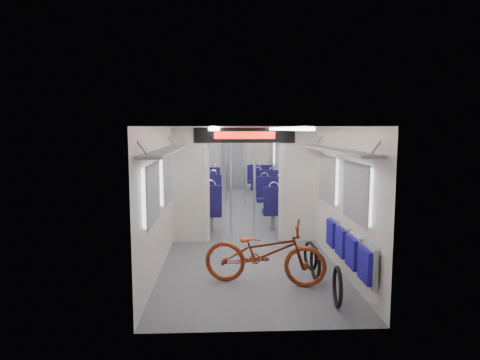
{
  "coord_description": "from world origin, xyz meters",
  "views": [
    {
      "loc": [
        -0.47,
        -10.57,
        2.27
      ],
      "look_at": [
        -0.08,
        -1.92,
        1.24
      ],
      "focal_mm": 32.0,
      "sensor_mm": 36.0,
      "label": 1
    }
  ],
  "objects": [
    {
      "name": "bike_hoop_a",
      "position": [
        1.01,
        -5.37,
        0.24
      ],
      "size": [
        0.1,
        0.54,
        0.53
      ],
      "primitive_type": "torus",
      "rotation": [
        1.57,
        0.0,
        1.47
      ],
      "color": "black",
      "rests_on": "ground"
    },
    {
      "name": "stanchion_near_left",
      "position": [
        -0.26,
        -1.68,
        1.15
      ],
      "size": [
        0.05,
        0.05,
        2.3
      ],
      "primitive_type": "cylinder",
      "color": "silver",
      "rests_on": "ground"
    },
    {
      "name": "bicycle",
      "position": [
        0.16,
        -4.51,
        0.47
      ],
      "size": [
        1.89,
        1.03,
        0.94
      ],
      "primitive_type": "imported",
      "rotation": [
        0.0,
        0.0,
        1.33
      ],
      "color": "maroon",
      "rests_on": "ground"
    },
    {
      "name": "seat_bay_far_right",
      "position": [
        0.94,
        3.73,
        0.55
      ],
      "size": [
        0.91,
        2.09,
        1.1
      ],
      "color": "#130E3F",
      "rests_on": "ground"
    },
    {
      "name": "seat_bay_near_left",
      "position": [
        -0.93,
        -0.22,
        0.58
      ],
      "size": [
        0.96,
        2.33,
        1.18
      ],
      "color": "#130E3F",
      "rests_on": "ground"
    },
    {
      "name": "seat_bay_near_right",
      "position": [
        0.93,
        -0.21,
        0.55
      ],
      "size": [
        0.92,
        2.12,
        1.12
      ],
      "color": "#130E3F",
      "rests_on": "ground"
    },
    {
      "name": "stanchion_far_right",
      "position": [
        0.25,
        2.04,
        1.15
      ],
      "size": [
        0.05,
        0.05,
        2.3
      ],
      "primitive_type": "cylinder",
      "color": "silver",
      "rests_on": "ground"
    },
    {
      "name": "stanchion_far_left",
      "position": [
        -0.3,
        1.9,
        1.15
      ],
      "size": [
        0.04,
        0.04,
        2.3
      ],
      "primitive_type": "cylinder",
      "color": "silver",
      "rests_on": "ground"
    },
    {
      "name": "bike_hoop_b",
      "position": [
        0.95,
        -4.37,
        0.23
      ],
      "size": [
        0.07,
        0.51,
        0.51
      ],
      "primitive_type": "torus",
      "rotation": [
        1.57,
        0.0,
        1.62
      ],
      "color": "black",
      "rests_on": "ground"
    },
    {
      "name": "carriage",
      "position": [
        0.0,
        -0.27,
        1.5
      ],
      "size": [
        12.0,
        12.02,
        2.31
      ],
      "color": "#515456",
      "rests_on": "ground"
    },
    {
      "name": "seat_bay_far_left",
      "position": [
        -0.93,
        3.24,
        0.53
      ],
      "size": [
        0.88,
        1.95,
        1.06
      ],
      "color": "#130E3F",
      "rests_on": "ground"
    },
    {
      "name": "stanchion_near_right",
      "position": [
        0.23,
        -1.65,
        1.15
      ],
      "size": [
        0.04,
        0.04,
        2.3
      ],
      "primitive_type": "cylinder",
      "color": "silver",
      "rests_on": "ground"
    },
    {
      "name": "flip_bench",
      "position": [
        1.35,
        -4.65,
        0.58
      ],
      "size": [
        0.12,
        2.09,
        0.49
      ],
      "color": "gray",
      "rests_on": "carriage"
    },
    {
      "name": "bike_hoop_c",
      "position": [
        0.96,
        -3.94,
        0.21
      ],
      "size": [
        0.15,
        0.47,
        0.47
      ],
      "primitive_type": "torus",
      "rotation": [
        1.57,
        0.0,
        1.79
      ],
      "color": "black",
      "rests_on": "ground"
    }
  ]
}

